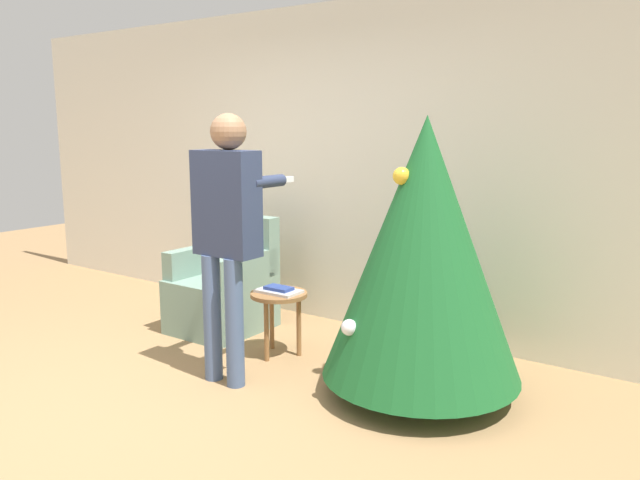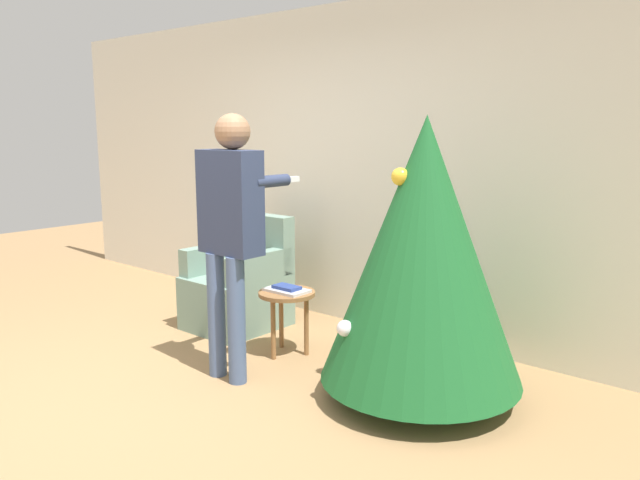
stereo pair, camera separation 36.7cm
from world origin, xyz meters
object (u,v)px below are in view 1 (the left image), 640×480
at_px(christmas_tree, 423,249).
at_px(person_standing, 227,223).
at_px(side_stool, 279,302).
at_px(armchair, 225,290).

distance_m(christmas_tree, person_standing, 1.27).
bearing_deg(christmas_tree, person_standing, -155.42).
relative_size(christmas_tree, person_standing, 0.99).
bearing_deg(person_standing, christmas_tree, 24.58).
relative_size(person_standing, side_stool, 3.67).
height_order(christmas_tree, person_standing, person_standing).
height_order(person_standing, side_stool, person_standing).
bearing_deg(armchair, christmas_tree, -7.59).
distance_m(christmas_tree, side_stool, 1.28).
bearing_deg(armchair, side_stool, -17.08).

